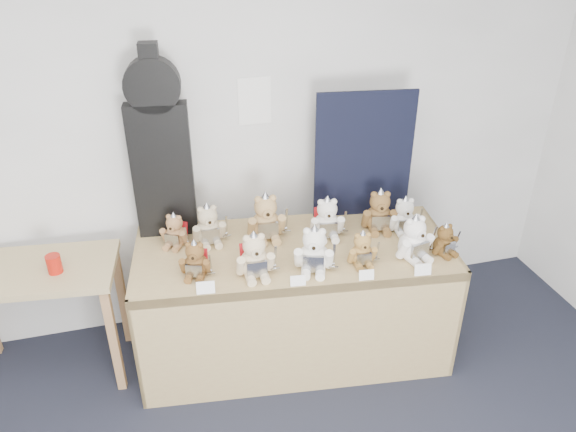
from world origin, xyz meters
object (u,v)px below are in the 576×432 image
object	(u,v)px
teddy_front_left	(255,257)
teddy_back_end	(404,217)
teddy_front_right	(362,250)
teddy_back_left	(208,226)
teddy_back_far_left	(175,231)
teddy_front_far_left	(195,261)
teddy_back_centre_left	(266,219)
red_cup	(54,264)
teddy_front_far_right	(414,240)
teddy_front_end	(445,241)
teddy_back_centre_right	(327,219)
guitar_case	(160,147)
teddy_front_centre	(314,251)
side_table	(36,286)
teddy_back_right	(379,212)
display_table	(296,278)

from	to	relation	value
teddy_front_left	teddy_back_end	distance (m)	1.03
teddy_front_right	teddy_back_left	world-z (taller)	teddy_back_left
teddy_front_left	teddy_back_far_left	world-z (taller)	teddy_front_left
teddy_front_far_left	teddy_back_centre_left	distance (m)	0.56
teddy_front_far_left	teddy_back_end	world-z (taller)	teddy_back_end
teddy_back_left	red_cup	bearing A→B (deg)	-179.49
teddy_front_far_right	teddy_front_end	xyz separation A→B (m)	(0.20, -0.01, -0.03)
teddy_front_far_right	teddy_back_far_left	bearing A→B (deg)	148.52
teddy_back_end	teddy_front_right	bearing A→B (deg)	-138.59
teddy_front_end	teddy_back_centre_left	world-z (taller)	teddy_back_centre_left
teddy_back_centre_right	teddy_front_left	bearing A→B (deg)	-141.58
teddy_front_left	teddy_front_right	xyz separation A→B (m)	(0.62, -0.05, -0.03)
teddy_back_centre_left	teddy_back_end	xyz separation A→B (m)	(0.85, -0.16, -0.03)
guitar_case	teddy_front_left	bearing A→B (deg)	-47.81
teddy_front_centre	teddy_back_far_left	world-z (taller)	teddy_front_centre
teddy_front_far_right	teddy_back_far_left	world-z (taller)	teddy_front_far_right
teddy_front_left	teddy_back_end	size ratio (longest dim) A/B	1.13
teddy_front_right	teddy_back_centre_right	distance (m)	0.36
teddy_front_end	teddy_back_left	xyz separation A→B (m)	(-1.33, 0.49, 0.03)
teddy_front_far_left	teddy_front_centre	bearing A→B (deg)	7.74
side_table	teddy_back_right	bearing A→B (deg)	3.12
teddy_back_centre_left	red_cup	bearing A→B (deg)	-175.56
teddy_front_end	teddy_back_right	xyz separation A→B (m)	(-0.26, 0.37, 0.03)
teddy_back_centre_right	teddy_back_far_left	bearing A→B (deg)	-179.75
teddy_front_far_right	teddy_back_right	world-z (taller)	teddy_front_far_right
red_cup	teddy_front_right	bearing A→B (deg)	-13.05
teddy_front_far_right	teddy_back_end	bearing A→B (deg)	65.05
guitar_case	teddy_front_right	bearing A→B (deg)	-25.04
side_table	teddy_back_centre_left	xyz separation A→B (m)	(1.39, -0.04, 0.28)
teddy_back_centre_left	teddy_front_centre	bearing A→B (deg)	-63.74
display_table	teddy_back_centre_right	xyz separation A→B (m)	(0.24, 0.16, 0.29)
teddy_front_far_left	teddy_back_centre_right	bearing A→B (deg)	32.49
guitar_case	teddy_front_end	distance (m)	1.77
teddy_front_far_left	display_table	bearing A→B (deg)	23.20
red_cup	teddy_front_left	bearing A→B (deg)	-17.58
display_table	teddy_front_centre	bearing A→B (deg)	-64.99
teddy_front_end	teddy_back_centre_right	size ratio (longest dim) A/B	0.75
display_table	teddy_back_right	bearing A→B (deg)	21.77
guitar_case	teddy_back_far_left	distance (m)	0.51
teddy_front_left	teddy_front_end	world-z (taller)	teddy_front_left
teddy_front_left	teddy_front_end	bearing A→B (deg)	-3.41
teddy_front_end	teddy_back_left	distance (m)	1.41
teddy_back_centre_right	teddy_back_centre_left	bearing A→B (deg)	176.38
teddy_back_far_left	teddy_front_right	bearing A→B (deg)	3.87
display_table	teddy_front_end	xyz separation A→B (m)	(0.85, -0.21, 0.26)
teddy_front_left	teddy_front_centre	world-z (taller)	teddy_front_centre
teddy_back_left	teddy_front_right	bearing A→B (deg)	-33.15
side_table	teddy_back_centre_left	world-z (taller)	teddy_back_centre_left
teddy_back_left	teddy_back_centre_left	bearing A→B (deg)	-9.22
red_cup	teddy_front_right	distance (m)	1.76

